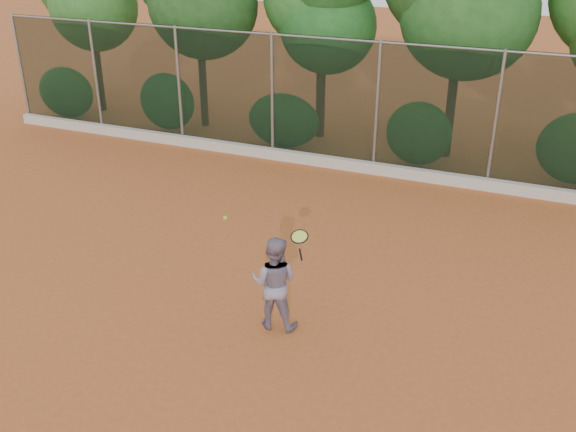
% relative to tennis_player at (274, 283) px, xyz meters
% --- Properties ---
extents(ground, '(80.00, 80.00, 0.00)m').
position_rel_tennis_player_xyz_m(ground, '(-0.45, 0.66, -0.83)').
color(ground, '#B05929').
rests_on(ground, ground).
extents(concrete_curb, '(24.00, 0.20, 0.30)m').
position_rel_tennis_player_xyz_m(concrete_curb, '(-0.45, 7.48, -0.68)').
color(concrete_curb, beige).
rests_on(concrete_curb, ground).
extents(tennis_player, '(0.89, 0.74, 1.66)m').
position_rel_tennis_player_xyz_m(tennis_player, '(0.00, 0.00, 0.00)').
color(tennis_player, gray).
rests_on(tennis_player, ground).
extents(chainlink_fence, '(24.09, 0.09, 3.50)m').
position_rel_tennis_player_xyz_m(chainlink_fence, '(-0.45, 7.66, 1.03)').
color(chainlink_fence, black).
rests_on(chainlink_fence, ground).
extents(tennis_racket, '(0.31, 0.29, 0.56)m').
position_rel_tennis_player_xyz_m(tennis_racket, '(0.48, -0.10, 0.97)').
color(tennis_racket, black).
rests_on(tennis_racket, ground).
extents(tennis_ball_in_flight, '(0.07, 0.07, 0.07)m').
position_rel_tennis_player_xyz_m(tennis_ball_in_flight, '(-1.04, 0.30, 0.87)').
color(tennis_ball_in_flight, '#B7CA2D').
rests_on(tennis_ball_in_flight, ground).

